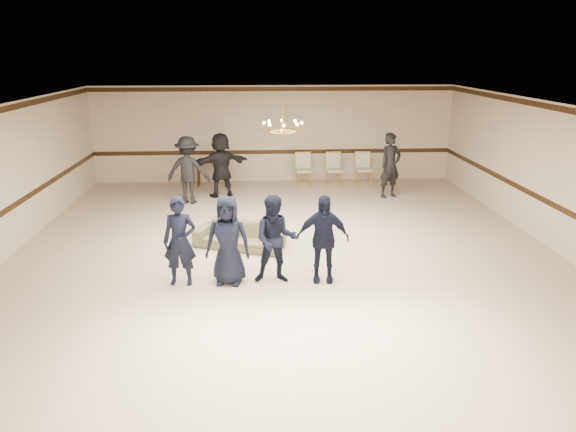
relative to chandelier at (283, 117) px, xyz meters
name	(u,v)px	position (x,y,z in m)	size (l,w,h in m)	color
room	(285,184)	(0.00, -1.00, -1.28)	(12.01, 14.01, 3.21)	#C0AD94
chair_rail	(274,152)	(0.00, 5.99, -1.88)	(12.00, 0.02, 0.14)	#352010
crown_molding	(273,89)	(0.00, 5.99, 0.21)	(12.00, 0.02, 0.14)	#352010
chandelier	(283,117)	(0.00, 0.00, 0.00)	(0.94, 0.94, 0.89)	#B18238
boy_a	(180,241)	(-2.06, -2.37, -2.01)	(0.63, 0.41, 1.72)	black
boy_b	(228,240)	(-1.16, -2.37, -2.01)	(0.84, 0.55, 1.72)	black
boy_c	(276,239)	(-0.26, -2.37, -2.01)	(0.84, 0.65, 1.72)	black
boy_d	(323,239)	(0.64, -2.37, -2.01)	(1.01, 0.42, 1.72)	black
settee	(239,235)	(-1.02, -0.44, -2.58)	(2.01, 0.78, 0.59)	#676244
adult_left	(188,170)	(-2.57, 3.36, -1.90)	(1.27, 0.73, 1.96)	black
adult_mid	(221,165)	(-1.67, 4.06, -1.90)	(1.82, 0.58, 1.96)	black
adult_right	(390,165)	(3.43, 3.66, -1.90)	(0.71, 0.47, 1.96)	black
banquet_chair_left	(304,170)	(0.94, 5.20, -2.34)	(0.52, 0.52, 1.07)	beige
banquet_chair_mid	(334,170)	(1.94, 5.20, -2.34)	(0.52, 0.52, 1.07)	beige
banquet_chair_right	(364,169)	(2.94, 5.20, -2.34)	(0.52, 0.52, 1.07)	beige
console_table	(212,173)	(-2.06, 5.40, -2.45)	(1.01, 0.43, 0.85)	black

